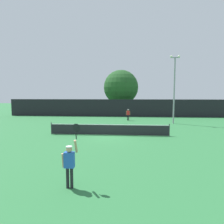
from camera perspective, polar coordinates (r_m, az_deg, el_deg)
ground_plane at (r=17.08m, az=-0.93°, el=-6.90°), size 120.00×120.00×0.00m
tennis_net at (r=16.98m, az=-0.93°, el=-5.20°), size 10.58×0.08×1.07m
perimeter_fence at (r=31.31m, az=1.62°, el=1.22°), size 36.41×0.12×2.82m
player_serving at (r=7.65m, az=-12.53°, el=-13.93°), size 0.68×0.39×2.48m
player_receiving at (r=26.65m, az=4.83°, el=-0.51°), size 0.57×0.23×1.55m
tennis_ball at (r=19.14m, az=5.28°, el=-5.50°), size 0.07×0.07×0.07m
light_pole at (r=24.72m, az=18.11°, el=7.60°), size 1.18×0.28×8.32m
large_tree at (r=35.96m, az=2.68°, el=7.35°), size 6.44×6.44×8.16m
parked_car_near at (r=38.87m, az=-1.91°, el=1.06°), size 2.02×4.25×1.69m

